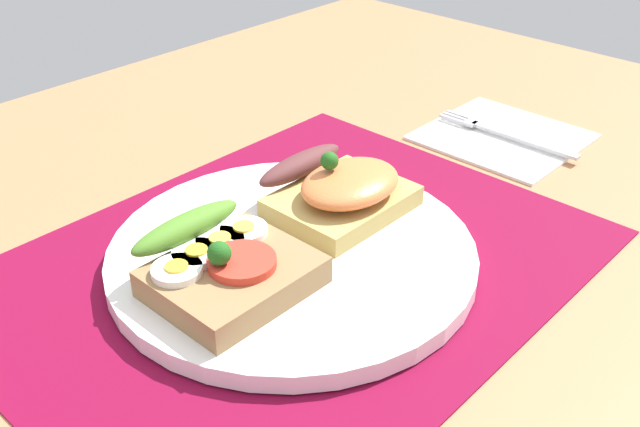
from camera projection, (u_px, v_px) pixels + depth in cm
name	position (u px, v px, depth cm)	size (l,w,h in cm)	color
ground_plane	(293.00, 283.00, 55.71)	(120.00, 90.00, 3.20)	#A26F48
placemat	(293.00, 264.00, 54.80)	(43.67, 34.19, 0.30)	maroon
plate	(292.00, 254.00, 54.36)	(27.00, 27.00, 1.36)	white
sandwich_egg_tomato	(224.00, 266.00, 49.40)	(10.25, 10.08, 4.19)	olive
sandwich_salmon	(338.00, 189.00, 57.67)	(10.53, 9.63, 5.23)	tan
napkin	(504.00, 136.00, 73.20)	(13.81, 14.28, 0.60)	white
fork	(502.00, 133.00, 72.76)	(1.62, 15.02, 0.32)	#B7B7BC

